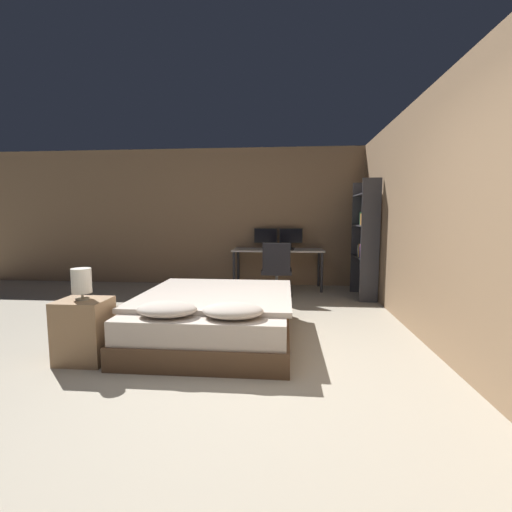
{
  "coord_description": "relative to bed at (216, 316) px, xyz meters",
  "views": [
    {
      "loc": [
        0.5,
        -2.41,
        1.34
      ],
      "look_at": [
        0.05,
        2.84,
        0.75
      ],
      "focal_mm": 24.0,
      "sensor_mm": 36.0,
      "label": 1
    }
  ],
  "objects": [
    {
      "name": "bed",
      "position": [
        0.0,
        0.0,
        0.0
      ],
      "size": [
        1.67,
        1.92,
        0.58
      ],
      "color": "brown",
      "rests_on": "ground_plane"
    },
    {
      "name": "nightstand",
      "position": [
        -1.1,
        -0.71,
        0.04
      ],
      "size": [
        0.45,
        0.37,
        0.59
      ],
      "color": "#997551",
      "rests_on": "ground_plane"
    },
    {
      "name": "wall_back",
      "position": [
        0.26,
        3.18,
        1.1
      ],
      "size": [
        12.0,
        0.06,
        2.7
      ],
      "color": "#8E7051",
      "rests_on": "ground_plane"
    },
    {
      "name": "desk",
      "position": [
        0.63,
        2.77,
        0.42
      ],
      "size": [
        1.69,
        0.66,
        0.75
      ],
      "color": "beige",
      "rests_on": "ground_plane"
    },
    {
      "name": "bedside_lamp",
      "position": [
        -1.1,
        -0.71,
        0.51
      ],
      "size": [
        0.17,
        0.17,
        0.29
      ],
      "color": "gray",
      "rests_on": "nightstand"
    },
    {
      "name": "bookshelf",
      "position": [
        2.09,
        2.12,
        0.78
      ],
      "size": [
        0.29,
        0.78,
        1.95
      ],
      "color": "#333338",
      "rests_on": "ground_plane"
    },
    {
      "name": "wall_side_right",
      "position": [
        2.28,
        0.26,
        1.1
      ],
      "size": [
        0.06,
        12.0,
        2.7
      ],
      "color": "#8E7051",
      "rests_on": "ground_plane"
    },
    {
      "name": "computer_mouse",
      "position": [
        0.89,
        2.55,
        0.52
      ],
      "size": [
        0.07,
        0.05,
        0.04
      ],
      "color": "black",
      "rests_on": "desk"
    },
    {
      "name": "keyboard",
      "position": [
        0.63,
        2.55,
        0.51
      ],
      "size": [
        0.34,
        0.13,
        0.02
      ],
      "color": "black",
      "rests_on": "desk"
    },
    {
      "name": "monitor_right",
      "position": [
        0.87,
        3.0,
        0.72
      ],
      "size": [
        0.45,
        0.16,
        0.39
      ],
      "color": "black",
      "rests_on": "desk"
    },
    {
      "name": "office_chair",
      "position": [
        0.62,
        2.0,
        0.14
      ],
      "size": [
        0.52,
        0.52,
        0.93
      ],
      "color": "black",
      "rests_on": "ground_plane"
    },
    {
      "name": "monitor_left",
      "position": [
        0.38,
        3.0,
        0.72
      ],
      "size": [
        0.45,
        0.16,
        0.39
      ],
      "color": "black",
      "rests_on": "desk"
    },
    {
      "name": "ground_plane",
      "position": [
        0.26,
        -1.24,
        -0.25
      ],
      "size": [
        20.0,
        20.0,
        0.0
      ],
      "primitive_type": "plane",
      "color": "#B2A893"
    }
  ]
}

